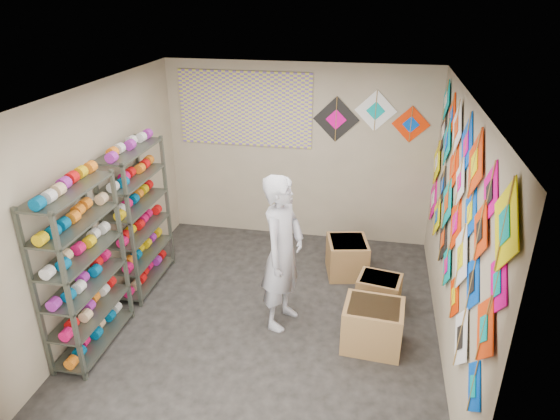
% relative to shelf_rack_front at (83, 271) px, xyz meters
% --- Properties ---
extents(ground, '(4.50, 4.50, 0.00)m').
position_rel_shelf_rack_front_xyz_m(ground, '(1.78, 0.85, -0.95)').
color(ground, black).
extents(room_walls, '(4.50, 4.50, 4.50)m').
position_rel_shelf_rack_front_xyz_m(room_walls, '(1.78, 0.85, 0.69)').
color(room_walls, tan).
rests_on(room_walls, ground).
extents(shelf_rack_front, '(0.40, 1.10, 1.90)m').
position_rel_shelf_rack_front_xyz_m(shelf_rack_front, '(0.00, 0.00, 0.00)').
color(shelf_rack_front, '#4C5147').
rests_on(shelf_rack_front, ground).
extents(shelf_rack_back, '(0.40, 1.10, 1.90)m').
position_rel_shelf_rack_front_xyz_m(shelf_rack_back, '(0.00, 1.30, 0.00)').
color(shelf_rack_back, '#4C5147').
rests_on(shelf_rack_back, ground).
extents(string_spools, '(0.12, 2.36, 0.12)m').
position_rel_shelf_rack_front_xyz_m(string_spools, '(-0.00, 0.65, 0.10)').
color(string_spools, '#E00D5B').
rests_on(string_spools, ground).
extents(kite_wall_display, '(0.05, 4.30, 2.03)m').
position_rel_shelf_rack_front_xyz_m(kite_wall_display, '(3.76, 0.87, 0.70)').
color(kite_wall_display, blue).
rests_on(kite_wall_display, room_walls).
extents(back_wall_kites, '(1.65, 0.02, 0.78)m').
position_rel_shelf_rack_front_xyz_m(back_wall_kites, '(2.78, 3.09, 1.00)').
color(back_wall_kites, black).
rests_on(back_wall_kites, room_walls).
extents(poster, '(2.00, 0.01, 1.10)m').
position_rel_shelf_rack_front_xyz_m(poster, '(0.98, 3.08, 1.05)').
color(poster, '#6C4FAD').
rests_on(poster, room_walls).
extents(shopkeeper, '(0.90, 0.78, 1.86)m').
position_rel_shelf_rack_front_xyz_m(shopkeeper, '(1.97, 0.82, -0.02)').
color(shopkeeper, silver).
rests_on(shopkeeper, ground).
extents(carton_a, '(0.67, 0.57, 0.53)m').
position_rel_shelf_rack_front_xyz_m(carton_a, '(3.03, 0.56, -0.69)').
color(carton_a, olive).
rests_on(carton_a, ground).
extents(carton_b, '(0.58, 0.50, 0.42)m').
position_rel_shelf_rack_front_xyz_m(carton_b, '(3.09, 1.32, -0.74)').
color(carton_b, olive).
rests_on(carton_b, ground).
extents(carton_c, '(0.63, 0.67, 0.50)m').
position_rel_shelf_rack_front_xyz_m(carton_c, '(2.65, 2.05, -0.70)').
color(carton_c, olive).
rests_on(carton_c, ground).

